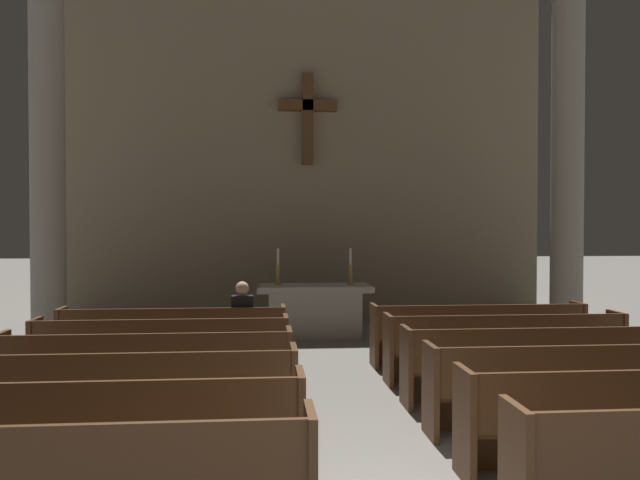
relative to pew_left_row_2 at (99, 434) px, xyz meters
The scene contains 16 objects.
pew_left_row_2 is the anchor object (origin of this frame).
pew_left_row_3 1.12m from the pew_left_row_2, 90.00° to the left, with size 3.29×0.50×0.95m.
pew_left_row_4 2.23m from the pew_left_row_2, 90.00° to the left, with size 3.29×0.50×0.95m.
pew_left_row_5 3.35m from the pew_left_row_2, 90.00° to the left, with size 3.29×0.50×0.95m.
pew_left_row_6 4.47m from the pew_left_row_2, 90.00° to the left, with size 3.29×0.50×0.95m.
pew_right_row_3 4.75m from the pew_left_row_2, 13.59° to the left, with size 3.29×0.50×0.95m.
pew_right_row_4 5.13m from the pew_left_row_2, 25.81° to the left, with size 3.29×0.50×0.95m.
pew_right_row_5 5.70m from the pew_left_row_2, 35.96° to the left, with size 3.29×0.50×0.95m.
pew_right_row_6 6.42m from the pew_left_row_2, 44.05° to the left, with size 3.29×0.50×0.95m.
column_left_second 7.80m from the pew_left_row_2, 110.33° to the left, with size 0.91×0.91×7.29m.
column_right_second 10.25m from the pew_left_row_2, 43.39° to the left, with size 0.91×0.91×7.29m.
altar 7.58m from the pew_left_row_2, 72.27° to the left, with size 2.20×0.90×1.01m.
candlestick_left 7.44m from the pew_left_row_2, 77.44° to the left, with size 0.16×0.16×0.70m.
candlestick_right 7.86m from the pew_left_row_2, 67.38° to the left, with size 0.16×0.16×0.70m.
apse_with_cross 10.25m from the pew_left_row_2, 76.08° to the left, with size 10.56×0.49×8.15m.
lone_worshipper 4.62m from the pew_left_row_2, 77.35° to the left, with size 0.32×0.43×1.32m.
Camera 1 is at (-1.01, -4.27, 2.15)m, focal length 36.88 mm.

